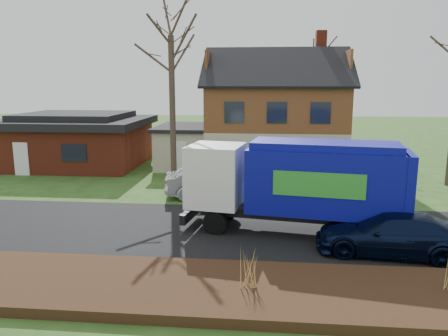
{
  "coord_description": "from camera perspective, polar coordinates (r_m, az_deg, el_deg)",
  "views": [
    {
      "loc": [
        1.36,
        -16.52,
        5.86
      ],
      "look_at": [
        -0.48,
        2.5,
        2.06
      ],
      "focal_mm": 35.0,
      "sensor_mm": 36.0,
      "label": 1
    }
  ],
  "objects": [
    {
      "name": "ground",
      "position": [
        17.58,
        0.77,
        -8.23
      ],
      "size": [
        120.0,
        120.0,
        0.0
      ],
      "primitive_type": "plane",
      "color": "#284B19",
      "rests_on": "ground"
    },
    {
      "name": "navy_wagon",
      "position": [
        16.17,
        20.97,
        -8.01
      ],
      "size": [
        5.25,
        2.62,
        1.46
      ],
      "primitive_type": "imported",
      "rotation": [
        0.0,
        0.0,
        -1.69
      ],
      "color": "black",
      "rests_on": "ground"
    },
    {
      "name": "tree_front_west",
      "position": [
        26.28,
        -7.04,
        19.51
      ],
      "size": [
        3.95,
        3.95,
        11.74
      ],
      "color": "#453429",
      "rests_on": "ground"
    },
    {
      "name": "mulch_verge",
      "position": [
        12.66,
        -1.3,
        -15.57
      ],
      "size": [
        80.0,
        3.5,
        0.3
      ],
      "primitive_type": "cube",
      "color": "black",
      "rests_on": "ground"
    },
    {
      "name": "garbage_truck",
      "position": [
        17.03,
        9.83,
        -1.66
      ],
      "size": [
        8.76,
        3.57,
        3.65
      ],
      "rotation": [
        0.0,
        0.0,
        -0.16
      ],
      "color": "black",
      "rests_on": "ground"
    },
    {
      "name": "grass_clump_mid",
      "position": [
        12.31,
        3.29,
        -12.92
      ],
      "size": [
        0.38,
        0.31,
        1.05
      ],
      "color": "tan",
      "rests_on": "mulch_verge"
    },
    {
      "name": "tree_back",
      "position": [
        38.31,
        11.57,
        14.99
      ],
      "size": [
        3.22,
        3.22,
        10.2
      ],
      "color": "#3E2F25",
      "rests_on": "ground"
    },
    {
      "name": "road",
      "position": [
        17.57,
        0.77,
        -8.2
      ],
      "size": [
        80.0,
        7.0,
        0.02
      ],
      "primitive_type": "cube",
      "color": "black",
      "rests_on": "ground"
    },
    {
      "name": "ranch_house",
      "position": [
        32.65,
        -18.72,
        3.53
      ],
      "size": [
        9.8,
        8.2,
        3.7
      ],
      "color": "maroon",
      "rests_on": "ground"
    },
    {
      "name": "main_house",
      "position": [
        30.48,
        5.81,
        7.75
      ],
      "size": [
        12.95,
        8.95,
        9.26
      ],
      "color": "#C1B39C",
      "rests_on": "ground"
    },
    {
      "name": "silver_sedan",
      "position": [
        22.36,
        -1.21,
        -1.76
      ],
      "size": [
        5.24,
        2.56,
        1.66
      ],
      "primitive_type": "imported",
      "rotation": [
        0.0,
        0.0,
        1.74
      ],
      "color": "#B8BBC1",
      "rests_on": "ground"
    }
  ]
}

